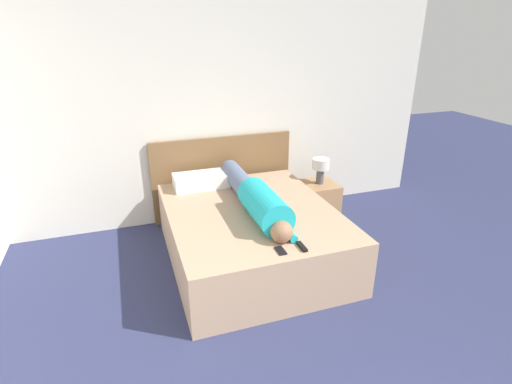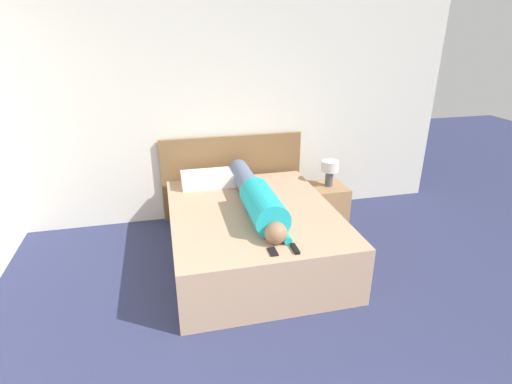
# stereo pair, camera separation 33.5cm
# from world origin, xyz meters

# --- Properties ---
(wall_back) EXTENTS (5.76, 0.06, 2.60)m
(wall_back) POSITION_xyz_m (0.00, 3.71, 1.30)
(wall_back) COLOR silver
(wall_back) RESTS_ON ground_plane
(bed) EXTENTS (1.61, 1.96, 0.55)m
(bed) POSITION_xyz_m (0.16, 2.55, 0.28)
(bed) COLOR tan
(bed) RESTS_ON ground_plane
(headboard) EXTENTS (1.73, 0.04, 1.02)m
(headboard) POSITION_xyz_m (0.16, 3.64, 0.51)
(headboard) COLOR brown
(headboard) RESTS_ON ground_plane
(nightstand) EXTENTS (0.40, 0.44, 0.49)m
(nightstand) POSITION_xyz_m (1.21, 3.11, 0.25)
(nightstand) COLOR #A37A51
(nightstand) RESTS_ON ground_plane
(table_lamp) EXTENTS (0.20, 0.20, 0.31)m
(table_lamp) POSITION_xyz_m (1.21, 3.11, 0.70)
(table_lamp) COLOR #4C4C51
(table_lamp) RESTS_ON nightstand
(person_lying) EXTENTS (0.31, 1.71, 0.31)m
(person_lying) POSITION_xyz_m (0.20, 2.53, 0.69)
(person_lying) COLOR #936B4C
(person_lying) RESTS_ON bed
(pillow_near_headboard) EXTENTS (0.60, 0.33, 0.15)m
(pillow_near_headboard) POSITION_xyz_m (-0.18, 3.32, 0.62)
(pillow_near_headboard) COLOR white
(pillow_near_headboard) RESTS_ON bed
(tv_remote) EXTENTS (0.04, 0.15, 0.02)m
(tv_remote) POSITION_xyz_m (0.32, 1.72, 0.56)
(tv_remote) COLOR black
(tv_remote) RESTS_ON bed
(cell_phone) EXTENTS (0.06, 0.13, 0.01)m
(cell_phone) POSITION_xyz_m (0.14, 1.73, 0.56)
(cell_phone) COLOR black
(cell_phone) RESTS_ON bed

